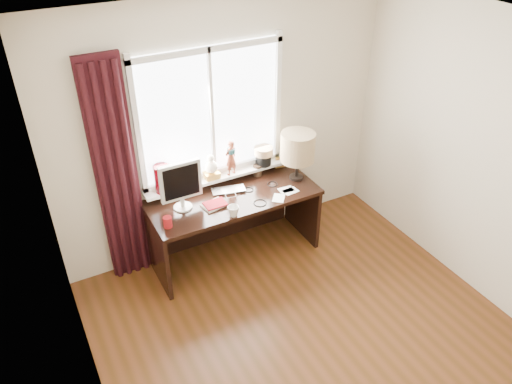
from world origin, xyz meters
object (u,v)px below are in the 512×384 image
mug (233,211)px  monitor (181,183)px  table_lamp (298,148)px  laptop (229,190)px  red_cup (168,222)px  desk (230,211)px

mug → monitor: 0.55m
monitor → table_lamp: size_ratio=0.94×
laptop → monitor: size_ratio=0.68×
mug → red_cup: (-0.59, 0.12, -0.00)m
red_cup → monitor: size_ratio=0.21×
monitor → mug: bearing=-43.0°
laptop → monitor: (-0.51, -0.06, 0.26)m
desk → red_cup: bearing=-159.8°
mug → desk: (0.15, 0.40, -0.30)m
monitor → table_lamp: table_lamp is taller
laptop → desk: bearing=-0.0°
mug → table_lamp: 0.97m
mug → red_cup: bearing=168.2°
red_cup → table_lamp: (1.46, 0.17, 0.31)m
red_cup → table_lamp: bearing=6.4°
laptop → mug: 0.42m
desk → table_lamp: table_lamp is taller
mug → red_cup: mug is taller
mug → desk: bearing=69.8°
red_cup → desk: size_ratio=0.06×
red_cup → mug: bearing=-11.8°
laptop → table_lamp: bearing=4.9°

